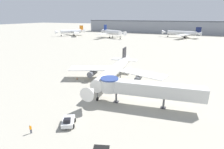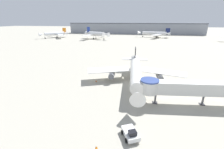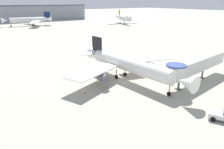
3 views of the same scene
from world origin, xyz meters
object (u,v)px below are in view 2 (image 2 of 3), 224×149
object	(u,v)px
main_airplane	(136,71)
background_jet_navy_tail	(155,33)
jet_bridge	(184,88)
background_jet_orange_tail	(55,34)
pushback_tug_white	(131,133)
traffic_cone_starboard_wing	(179,88)
traffic_cone_port_wing	(96,81)
background_jet_blue_tail	(96,34)

from	to	relation	value
main_airplane	background_jet_navy_tail	xyz separation A→B (m)	(15.45, 132.58, 0.66)
jet_bridge	background_jet_orange_tail	xyz separation A→B (m)	(-100.90, 117.92, 0.29)
background_jet_navy_tail	jet_bridge	bearing A→B (deg)	7.14
pushback_tug_white	background_jet_orange_tail	distance (m)	158.75
main_airplane	traffic_cone_starboard_wing	world-z (taller)	main_airplane
traffic_cone_port_wing	background_jet_orange_tail	size ratio (longest dim) A/B	0.02
traffic_cone_port_wing	background_jet_orange_tail	xyz separation A→B (m)	(-77.84, 109.06, 4.04)
main_airplane	background_jet_orange_tail	xyz separation A→B (m)	(-89.78, 107.62, 0.65)
traffic_cone_port_wing	background_jet_blue_tail	xyz separation A→B (m)	(-32.08, 107.33, 4.68)
jet_bridge	background_jet_orange_tail	size ratio (longest dim) A/B	0.80
main_airplane	jet_bridge	world-z (taller)	main_airplane
traffic_cone_starboard_wing	traffic_cone_port_wing	bearing A→B (deg)	178.57
jet_bridge	traffic_cone_starboard_wing	bearing A→B (deg)	75.97
pushback_tug_white	traffic_cone_starboard_wing	world-z (taller)	pushback_tug_white
background_jet_orange_tail	jet_bridge	bearing A→B (deg)	-10.96
jet_bridge	main_airplane	bearing A→B (deg)	130.19
background_jet_blue_tail	jet_bridge	bearing A→B (deg)	-129.50
jet_bridge	traffic_cone_starboard_wing	size ratio (longest dim) A/B	28.54
background_jet_blue_tail	pushback_tug_white	bearing A→B (deg)	-135.90
traffic_cone_starboard_wing	jet_bridge	bearing A→B (deg)	-97.02
pushback_tug_white	traffic_cone_starboard_wing	distance (m)	24.07
traffic_cone_port_wing	background_jet_blue_tail	world-z (taller)	background_jet_blue_tail
traffic_cone_starboard_wing	background_jet_orange_tail	xyz separation A→B (m)	(-101.91, 109.66, 4.00)
jet_bridge	traffic_cone_port_wing	world-z (taller)	jet_bridge
traffic_cone_port_wing	background_jet_navy_tail	xyz separation A→B (m)	(27.39, 134.02, 4.04)
background_jet_navy_tail	background_jet_blue_tail	world-z (taller)	background_jet_blue_tail
jet_bridge	background_jet_navy_tail	world-z (taller)	background_jet_navy_tail
traffic_cone_starboard_wing	background_jet_blue_tail	distance (m)	121.75
traffic_cone_port_wing	traffic_cone_starboard_wing	xyz separation A→B (m)	(24.08, -0.60, 0.04)
main_airplane	background_jet_orange_tail	bearing A→B (deg)	126.12
jet_bridge	background_jet_blue_tail	bearing A→B (deg)	108.38
main_airplane	traffic_cone_port_wing	distance (m)	12.50
traffic_cone_port_wing	jet_bridge	bearing A→B (deg)	-21.02
main_airplane	jet_bridge	xyz separation A→B (m)	(11.12, -10.30, 0.36)
traffic_cone_port_wing	background_jet_orange_tail	world-z (taller)	background_jet_orange_tail
jet_bridge	background_jet_blue_tail	size ratio (longest dim) A/B	0.71
jet_bridge	background_jet_navy_tail	size ratio (longest dim) A/B	0.58
jet_bridge	traffic_cone_port_wing	bearing A→B (deg)	151.97
main_airplane	background_jet_blue_tail	size ratio (longest dim) A/B	1.01
background_jet_navy_tail	background_jet_blue_tail	distance (m)	65.19
pushback_tug_white	background_jet_blue_tail	world-z (taller)	background_jet_blue_tail
traffic_cone_port_wing	background_jet_orange_tail	bearing A→B (deg)	125.52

